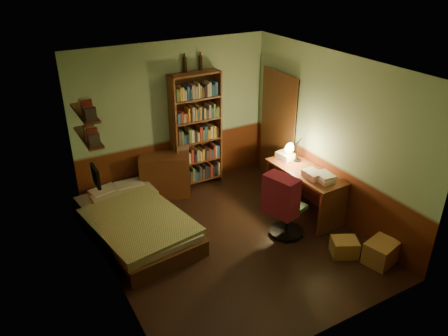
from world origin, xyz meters
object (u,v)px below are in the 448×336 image
cardboard_box_b (344,247)px  bed (134,215)px  mini_stereo (180,145)px  cardboard_box_a (381,252)px  desk_lamp (299,145)px  office_chair (288,203)px  dresser (165,175)px  bookshelf (196,131)px  desk (304,191)px

cardboard_box_b → bed: bearing=140.9°
bed → cardboard_box_b: bearing=-46.0°
mini_stereo → cardboard_box_b: mini_stereo is taller
mini_stereo → cardboard_box_a: bearing=-55.5°
bed → mini_stereo: mini_stereo is taller
mini_stereo → desk_lamp: 2.05m
office_chair → cardboard_box_b: bearing=-79.7°
dresser → cardboard_box_b: (1.53, -2.83, -0.25)m
desk_lamp → cardboard_box_a: (-0.01, -1.93, -0.87)m
mini_stereo → dresser: bearing=-150.5°
desk_lamp → cardboard_box_b: size_ratio=1.59×
office_chair → dresser: bearing=103.3°
cardboard_box_b → desk_lamp: bearing=78.3°
office_chair → cardboard_box_a: office_chair is taller
desk_lamp → office_chair: (-0.73, -0.75, -0.48)m
bookshelf → desk: bookshelf is taller
bookshelf → cardboard_box_a: bearing=-71.9°
cardboard_box_a → cardboard_box_b: bearing=130.9°
desk → bookshelf: bearing=120.1°
dresser → bookshelf: bearing=31.6°
dresser → cardboard_box_b: 3.23m
cardboard_box_a → cardboard_box_b: cardboard_box_a is taller
office_chair → cardboard_box_a: size_ratio=2.56×
dresser → mini_stereo: (0.36, 0.13, 0.45)m
bookshelf → office_chair: size_ratio=1.88×
bed → dresser: size_ratio=2.59×
dresser → cardboard_box_a: bearing=-35.7°
office_chair → cardboard_box_b: 1.00m
mini_stereo → desk: (1.40, -1.74, -0.45)m
cardboard_box_b → dresser: bearing=118.4°
desk_lamp → bookshelf: bearing=121.0°
office_chair → cardboard_box_b: size_ratio=3.11×
bookshelf → office_chair: 2.20m
bed → bookshelf: size_ratio=1.06×
desk_lamp → desk: bearing=-116.0°
mini_stereo → bookshelf: (0.30, -0.04, 0.21)m
dresser → office_chair: bearing=-36.5°
office_chair → cardboard_box_a: bearing=-74.6°
mini_stereo → office_chair: office_chair is taller
mini_stereo → desk: mini_stereo is taller
dresser → bed: bearing=-110.6°
dresser → desk: bearing=-18.3°
mini_stereo → desk_lamp: (1.49, -1.39, 0.20)m
dresser → office_chair: 2.31m
dresser → mini_stereo: mini_stereo is taller
bed → desk: bearing=-22.5°
bed → office_chair: bearing=-36.5°
bed → bookshelf: bookshelf is taller
bed → bookshelf: 1.94m
cardboard_box_b → office_chair: bearing=116.3°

